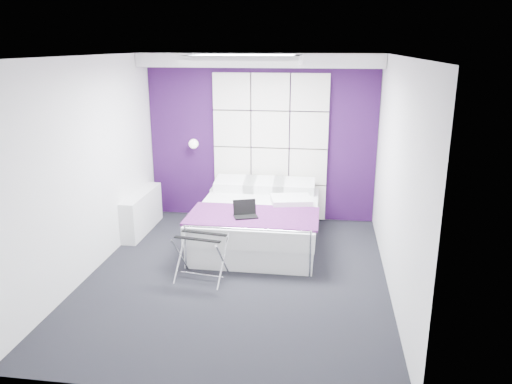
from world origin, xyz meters
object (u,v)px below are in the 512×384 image
Objects in this scene: laptop at (246,212)px; wall_lamp at (194,143)px; radiator at (142,212)px; bed at (258,222)px; nightstand at (224,189)px; luggage_rack at (201,258)px.

wall_lamp is at bearing 105.26° from laptop.
radiator is 1.90m from laptop.
wall_lamp is at bearing 140.67° from bed.
bed is 5.07× the size of nightstand.
wall_lamp reaches higher than luggage_rack.
bed is 6.95× the size of laptop.
nightstand is 0.71× the size of luggage_rack.
radiator is at bearing 136.17° from laptop.
bed is 1.15m from nightstand.
radiator is 0.58× the size of bed.
radiator is (-0.64, -0.76, -0.92)m from wall_lamp.
bed is at bearing -5.96° from radiator.
luggage_rack is (-0.51, -1.28, -0.02)m from bed.
luggage_rack is at bearing -48.68° from radiator.
radiator is 1.95m from luggage_rack.
bed is at bearing -53.21° from nightstand.
nightstand is (1.12, 0.72, 0.20)m from radiator.
laptop is at bearing -98.34° from bed.
laptop is (0.60, -1.47, 0.14)m from nightstand.
bed is 1.37m from luggage_rack.
wall_lamp is 1.35m from radiator.
laptop is (1.07, -1.51, -0.59)m from wall_lamp.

